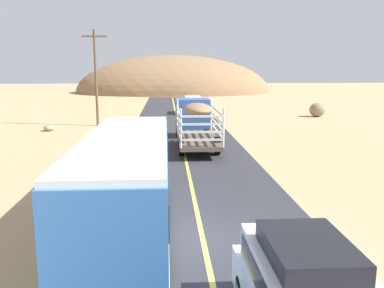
% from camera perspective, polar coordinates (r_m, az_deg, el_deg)
% --- Properties ---
extents(ground_plane, '(240.00, 240.00, 0.00)m').
position_cam_1_polar(ground_plane, '(13.17, 1.50, -13.11)').
color(ground_plane, tan).
extents(road_surface, '(8.00, 120.00, 0.02)m').
position_cam_1_polar(road_surface, '(13.17, 1.50, -13.07)').
color(road_surface, '#2D2D33').
rests_on(road_surface, ground).
extents(road_centre_line, '(0.16, 117.60, 0.00)m').
position_cam_1_polar(road_centre_line, '(13.16, 1.50, -13.02)').
color(road_centre_line, '#D8CC4C').
rests_on(road_centre_line, road_surface).
extents(livestock_truck, '(2.53, 9.70, 3.02)m').
position_cam_1_polar(livestock_truck, '(29.17, 0.32, 3.77)').
color(livestock_truck, '#3359A5').
rests_on(livestock_truck, road_surface).
extents(bus, '(2.54, 10.00, 3.21)m').
position_cam_1_polar(bus, '(12.96, -8.97, -5.43)').
color(bus, '#3872C6').
rests_on(bus, road_surface).
extents(car_far, '(1.90, 4.62, 1.93)m').
position_cam_1_polar(car_far, '(47.01, 0.13, 5.56)').
color(car_far, silver).
rests_on(car_far, road_surface).
extents(power_pole_mid, '(2.20, 0.24, 8.51)m').
position_cam_1_polar(power_pole_mid, '(38.09, -13.20, 9.29)').
color(power_pole_mid, brown).
rests_on(power_pole_mid, ground).
extents(boulder_near_shoulder, '(1.67, 1.58, 1.49)m').
position_cam_1_polar(boulder_near_shoulder, '(46.10, 16.99, 4.57)').
color(boulder_near_shoulder, '#84705B').
rests_on(boulder_near_shoulder, ground).
extents(boulder_far_horizon, '(0.87, 1.04, 0.51)m').
position_cam_1_polar(boulder_far_horizon, '(36.43, -19.22, 2.13)').
color(boulder_far_horizon, gray).
rests_on(boulder_far_horizon, ground).
extents(distant_hill, '(39.94, 27.59, 15.21)m').
position_cam_1_polar(distant_hill, '(86.53, -2.57, 7.19)').
color(distant_hill, olive).
rests_on(distant_hill, ground).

